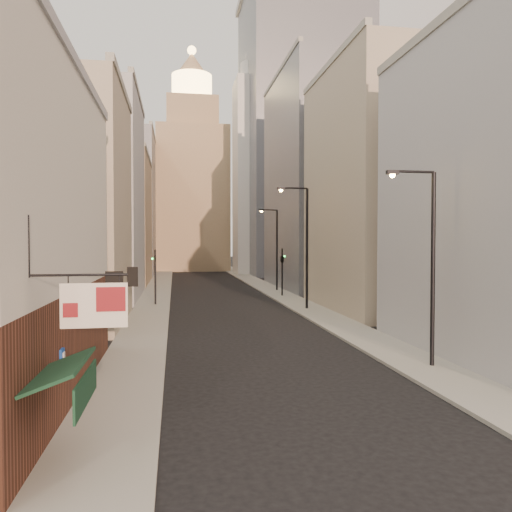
{
  "coord_description": "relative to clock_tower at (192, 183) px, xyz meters",
  "views": [
    {
      "loc": [
        -4.55,
        -9.61,
        5.71
      ],
      "look_at": [
        -0.09,
        17.72,
        4.91
      ],
      "focal_mm": 35.0,
      "sensor_mm": 36.0,
      "label": 1
    }
  ],
  "objects": [
    {
      "name": "left_bldg_tan",
      "position": [
        -11.0,
        -32.0,
        -9.13
      ],
      "size": [
        8.0,
        18.0,
        17.0
      ],
      "primitive_type": "cube",
      "color": "#9C805D",
      "rests_on": "ground"
    },
    {
      "name": "left_bldg_beige",
      "position": [
        -11.0,
        -66.0,
        -9.63
      ],
      "size": [
        8.0,
        12.0,
        16.0
      ],
      "primitive_type": "cube",
      "color": "tan",
      "rests_on": "ground"
    },
    {
      "name": "highrise",
      "position": [
        19.0,
        -14.0,
        8.02
      ],
      "size": [
        21.0,
        23.0,
        51.2
      ],
      "color": "gray",
      "rests_on": "ground"
    },
    {
      "name": "sidewalk_right",
      "position": [
        7.5,
        -37.0,
        -17.56
      ],
      "size": [
        3.0,
        140.0,
        0.15
      ],
      "primitive_type": "cube",
      "color": "#9C9A8E",
      "rests_on": "ground"
    },
    {
      "name": "right_bldg_beige",
      "position": [
        13.0,
        -62.0,
        -7.63
      ],
      "size": [
        8.0,
        16.0,
        20.0
      ],
      "primitive_type": "cube",
      "color": "tan",
      "rests_on": "ground"
    },
    {
      "name": "clock_tower",
      "position": [
        0.0,
        0.0,
        0.0
      ],
      "size": [
        14.0,
        14.0,
        44.9
      ],
      "color": "#9C805D",
      "rests_on": "ground"
    },
    {
      "name": "traffic_light_right",
      "position": [
        7.39,
        -51.39,
        -13.8
      ],
      "size": [
        0.63,
        0.59,
        5.0
      ],
      "rotation": [
        0.0,
        0.0,
        3.12
      ],
      "color": "black",
      "rests_on": "ground"
    },
    {
      "name": "streetlamp_far",
      "position": [
        7.82,
        -45.58,
        -12.28
      ],
      "size": [
        2.34,
        1.06,
        9.38
      ],
      "rotation": [
        0.0,
        0.0,
        0.37
      ],
      "color": "black",
      "rests_on": "ground"
    },
    {
      "name": "streetlamp_mid",
      "position": [
        7.04,
        -61.46,
        -11.82
      ],
      "size": [
        2.67,
        0.42,
        10.18
      ],
      "rotation": [
        0.0,
        0.0,
        0.07
      ],
      "color": "black",
      "rests_on": "ground"
    },
    {
      "name": "traffic_light_left",
      "position": [
        -5.27,
        -56.62,
        -14.11
      ],
      "size": [
        0.55,
        0.45,
        5.0
      ],
      "rotation": [
        0.0,
        0.0,
        3.28
      ],
      "color": "black",
      "rests_on": "ground"
    },
    {
      "name": "streetlamp_near",
      "position": [
        7.63,
        -80.91,
        -12.57
      ],
      "size": [
        2.32,
        0.23,
        8.86
      ],
      "rotation": [
        0.0,
        0.0,
        -0.0
      ],
      "color": "black",
      "rests_on": "ground"
    },
    {
      "name": "sidewalk_left",
      "position": [
        -5.5,
        -37.0,
        -17.56
      ],
      "size": [
        3.0,
        140.0,
        0.15
      ],
      "primitive_type": "cube",
      "color": "#9C9A8E",
      "rests_on": "ground"
    },
    {
      "name": "white_tower",
      "position": [
        11.0,
        -14.0,
        0.97
      ],
      "size": [
        8.0,
        8.0,
        41.5
      ],
      "color": "silver",
      "rests_on": "ground"
    },
    {
      "name": "left_bldg_grey",
      "position": [
        -11.0,
        -50.0,
        -7.63
      ],
      "size": [
        8.0,
        16.0,
        20.0
      ],
      "primitive_type": "cube",
      "color": "#A4A5A9",
      "rests_on": "ground"
    },
    {
      "name": "left_bldg_wingrid",
      "position": [
        -11.0,
        -12.0,
        -5.63
      ],
      "size": [
        8.0,
        20.0,
        24.0
      ],
      "primitive_type": "cube",
      "color": "gray",
      "rests_on": "ground"
    },
    {
      "name": "right_bldg_wingrid",
      "position": [
        13.0,
        -42.0,
        -4.63
      ],
      "size": [
        8.0,
        20.0,
        26.0
      ],
      "primitive_type": "cube",
      "color": "gray",
      "rests_on": "ground"
    }
  ]
}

